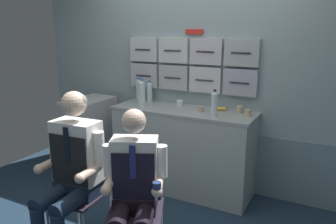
# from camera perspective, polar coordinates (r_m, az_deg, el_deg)

# --- Properties ---
(galley_bulkhead) EXTENTS (4.20, 0.14, 2.15)m
(galley_bulkhead) POSITION_cam_1_polar(r_m,az_deg,el_deg) (3.80, 4.76, 3.23)
(galley_bulkhead) COLOR #90A5AB
(galley_bulkhead) RESTS_ON ground
(galley_counter) EXTENTS (1.56, 0.53, 0.93)m
(galley_counter) POSITION_cam_1_polar(r_m,az_deg,el_deg) (3.72, 2.55, -6.48)
(galley_counter) COLOR #A5B0AD
(galley_counter) RESTS_ON ground
(service_trolley) EXTENTS (0.40, 0.65, 0.96)m
(service_trolley) POSITION_cam_1_polar(r_m,az_deg,el_deg) (4.18, -13.22, -3.86)
(service_trolley) COLOR black
(service_trolley) RESTS_ON ground
(folding_chair_left) EXTENTS (0.42, 0.42, 0.85)m
(folding_chair_left) POSITION_cam_1_polar(r_m,az_deg,el_deg) (2.96, -13.95, -11.39)
(folding_chair_left) COLOR #A8AAAF
(folding_chair_left) RESTS_ON ground
(crew_member_left) EXTENTS (0.52, 0.65, 1.31)m
(crew_member_left) POSITION_cam_1_polar(r_m,az_deg,el_deg) (2.77, -16.22, -8.76)
(crew_member_left) COLOR black
(crew_member_left) RESTS_ON ground
(folding_chair_center) EXTENTS (0.53, 0.53, 0.85)m
(folding_chair_center) POSITION_cam_1_polar(r_m,az_deg,el_deg) (2.67, -5.27, -13.90)
(folding_chair_center) COLOR #A8AAAF
(folding_chair_center) RESTS_ON ground
(crew_member_center) EXTENTS (0.54, 0.65, 1.23)m
(crew_member_center) POSITION_cam_1_polar(r_m,az_deg,el_deg) (2.46, -5.88, -12.66)
(crew_member_center) COLOR black
(crew_member_center) RESTS_ON ground
(water_bottle_blue_cap) EXTENTS (0.07, 0.07, 0.30)m
(water_bottle_blue_cap) POSITION_cam_1_polar(r_m,az_deg,el_deg) (3.72, -4.49, 3.24)
(water_bottle_blue_cap) COLOR silver
(water_bottle_blue_cap) RESTS_ON galley_counter
(water_bottle_tall) EXTENTS (0.06, 0.06, 0.25)m
(water_bottle_tall) POSITION_cam_1_polar(r_m,az_deg,el_deg) (3.93, -3.19, 3.47)
(water_bottle_tall) COLOR silver
(water_bottle_tall) RESTS_ON galley_counter
(water_bottle_clear) EXTENTS (0.07, 0.07, 0.27)m
(water_bottle_clear) POSITION_cam_1_polar(r_m,az_deg,el_deg) (3.28, 7.94, 1.36)
(water_bottle_clear) COLOR silver
(water_bottle_clear) RESTS_ON galley_counter
(water_bottle_short) EXTENTS (0.08, 0.08, 0.29)m
(water_bottle_short) POSITION_cam_1_polar(r_m,az_deg,el_deg) (3.94, -4.90, 3.75)
(water_bottle_short) COLOR silver
(water_bottle_short) RESTS_ON galley_counter
(espresso_cup_small) EXTENTS (0.07, 0.07, 0.06)m
(espresso_cup_small) POSITION_cam_1_polar(r_m,az_deg,el_deg) (3.74, 2.03, 1.57)
(espresso_cup_small) COLOR white
(espresso_cup_small) RESTS_ON galley_counter
(paper_cup_blue) EXTENTS (0.06, 0.06, 0.06)m
(paper_cup_blue) POSITION_cam_1_polar(r_m,az_deg,el_deg) (3.40, 13.52, -0.08)
(paper_cup_blue) COLOR tan
(paper_cup_blue) RESTS_ON galley_counter
(coffee_cup_white) EXTENTS (0.07, 0.07, 0.06)m
(coffee_cup_white) POSITION_cam_1_polar(r_m,az_deg,el_deg) (3.48, 5.64, 0.58)
(coffee_cup_white) COLOR tan
(coffee_cup_white) RESTS_ON galley_counter
(paper_cup_tan) EXTENTS (0.07, 0.07, 0.07)m
(paper_cup_tan) POSITION_cam_1_polar(r_m,az_deg,el_deg) (3.50, 12.13, 0.51)
(paper_cup_tan) COLOR #C5B285
(paper_cup_tan) RESTS_ON galley_counter
(snack_banana) EXTENTS (0.17, 0.10, 0.04)m
(snack_banana) POSITION_cam_1_polar(r_m,az_deg,el_deg) (3.56, 8.76, 0.54)
(snack_banana) COLOR yellow
(snack_banana) RESTS_ON galley_counter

